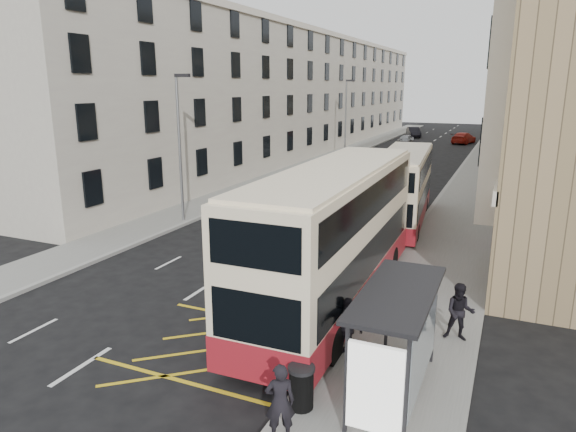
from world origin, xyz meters
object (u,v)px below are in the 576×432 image
at_px(street_lamp_far, 346,114).
at_px(car_silver, 405,140).
at_px(car_red, 463,138).
at_px(pedestrian_mid, 460,312).
at_px(white_van, 368,156).
at_px(street_lamp_near, 180,140).
at_px(pedestrian_far, 347,327).
at_px(double_decker_front, 334,237).
at_px(pedestrian_near, 280,402).
at_px(litter_bin, 301,386).
at_px(double_decker_rear, 403,188).
at_px(bus_shelter, 399,327).
at_px(car_dark, 414,132).

xyz_separation_m(street_lamp_far, car_silver, (3.49, 15.04, -4.00)).
height_order(street_lamp_far, car_red, street_lamp_far).
relative_size(pedestrian_mid, white_van, 0.37).
distance_m(street_lamp_near, street_lamp_far, 30.00).
bearing_deg(pedestrian_far, double_decker_front, -44.31).
relative_size(double_decker_front, pedestrian_mid, 6.98).
bearing_deg(pedestrian_far, pedestrian_near, 107.55).
xyz_separation_m(litter_bin, white_van, (-9.36, 40.70, -0.04)).
relative_size(pedestrian_near, car_silver, 0.47).
height_order(street_lamp_near, pedestrian_near, street_lamp_near).
xyz_separation_m(double_decker_rear, white_van, (-8.01, 22.62, -1.41)).
distance_m(double_decker_rear, pedestrian_near, 19.35).
relative_size(double_decker_front, pedestrian_far, 7.23).
bearing_deg(double_decker_front, bus_shelter, -58.04).
xyz_separation_m(pedestrian_near, white_van, (-9.36, 41.90, -0.37)).
xyz_separation_m(street_lamp_far, car_dark, (2.68, 25.39, -3.89)).
bearing_deg(street_lamp_near, double_decker_front, -32.42).
xyz_separation_m(pedestrian_mid, pedestrian_far, (-2.78, -2.18, -0.03)).
height_order(pedestrian_near, car_dark, pedestrian_near).
xyz_separation_m(bus_shelter, pedestrian_mid, (1.03, 3.91, -1.11)).
relative_size(pedestrian_mid, pedestrian_far, 1.03).
height_order(street_lamp_far, pedestrian_near, street_lamp_far).
xyz_separation_m(street_lamp_far, double_decker_front, (11.35, -37.21, -2.14)).
height_order(bus_shelter, double_decker_front, double_decker_front).
height_order(white_van, car_red, car_red).
xyz_separation_m(bus_shelter, car_red, (-4.28, 61.63, -1.39)).
bearing_deg(double_decker_rear, white_van, 104.12).
relative_size(bus_shelter, car_dark, 0.94).
relative_size(street_lamp_near, pedestrian_mid, 4.54).
bearing_deg(car_red, car_dark, -25.93).
bearing_deg(pedestrian_mid, double_decker_rear, 102.58).
bearing_deg(pedestrian_far, car_silver, -59.39).
relative_size(bus_shelter, pedestrian_near, 2.41).
distance_m(bus_shelter, street_lamp_far, 44.94).
relative_size(bus_shelter, pedestrian_mid, 2.41).
bearing_deg(bus_shelter, double_decker_front, 122.82).
bearing_deg(pedestrian_near, litter_bin, -119.99).
distance_m(bus_shelter, white_van, 41.24).
xyz_separation_m(pedestrian_mid, car_dark, (-13.04, 63.88, -0.28)).
bearing_deg(pedestrian_far, car_red, -66.61).
distance_m(street_lamp_near, white_van, 27.72).
height_order(bus_shelter, car_dark, bus_shelter).
distance_m(bus_shelter, pedestrian_near, 3.22).
height_order(pedestrian_near, pedestrian_mid, pedestrian_near).
bearing_deg(car_dark, street_lamp_near, -112.94).
bearing_deg(pedestrian_mid, car_red, 89.36).
distance_m(pedestrian_mid, car_dark, 65.20).
bearing_deg(double_decker_rear, street_lamp_far, 108.70).
bearing_deg(litter_bin, car_red, 92.08).
xyz_separation_m(street_lamp_far, litter_bin, (12.70, -43.47, -3.93)).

